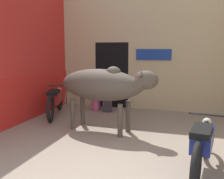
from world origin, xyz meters
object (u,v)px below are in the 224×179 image
object	(u,v)px
motorcycle_near	(202,143)
plastic_stool	(96,102)
motorcycle_far	(55,100)
cow	(104,85)
shopkeeper_seated	(108,90)

from	to	relation	value
motorcycle_near	plastic_stool	world-z (taller)	motorcycle_near
motorcycle_near	motorcycle_far	distance (m)	4.48
cow	shopkeeper_seated	world-z (taller)	cow
cow	plastic_stool	distance (m)	2.27
shopkeeper_seated	cow	bearing A→B (deg)	-75.04
cow	motorcycle_far	bearing A→B (deg)	152.64
shopkeeper_seated	plastic_stool	distance (m)	0.57
cow	motorcycle_far	xyz separation A→B (m)	(-1.73, 0.90, -0.60)
motorcycle_far	plastic_stool	size ratio (longest dim) A/B	4.64
motorcycle_far	plastic_stool	distance (m)	1.33
cow	motorcycle_near	world-z (taller)	cow
shopkeeper_seated	plastic_stool	bearing A→B (deg)	175.21
shopkeeper_seated	plastic_stool	size ratio (longest dim) A/B	2.86
motorcycle_near	shopkeeper_seated	world-z (taller)	shopkeeper_seated
cow	motorcycle_near	bearing A→B (deg)	-35.39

